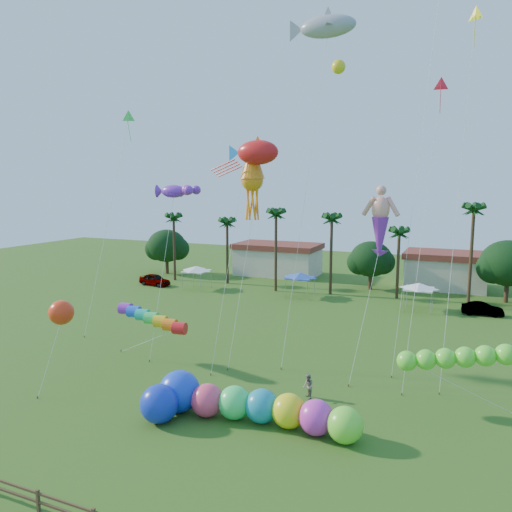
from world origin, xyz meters
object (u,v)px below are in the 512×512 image
at_px(blue_ball, 159,404).
at_px(caterpillar_inflatable, 248,405).
at_px(car_b, 483,309).
at_px(car_a, 155,280).
at_px(spectator_b, 308,387).

bearing_deg(blue_ball, caterpillar_inflatable, 23.46).
bearing_deg(car_b, car_a, 87.76).
bearing_deg(spectator_b, car_a, -167.37).
height_order(car_b, spectator_b, spectator_b).
xyz_separation_m(car_b, spectator_b, (-10.49, -27.13, 0.12)).
height_order(car_a, blue_ball, blue_ball).
relative_size(spectator_b, blue_ball, 0.71).
relative_size(caterpillar_inflatable, blue_ball, 5.54).
distance_m(car_a, caterpillar_inflatable, 41.73).
height_order(caterpillar_inflatable, blue_ball, caterpillar_inflatable).
height_order(spectator_b, caterpillar_inflatable, caterpillar_inflatable).
xyz_separation_m(car_a, spectator_b, (30.36, -26.26, 0.01)).
bearing_deg(spectator_b, car_b, 122.35).
bearing_deg(spectator_b, caterpillar_inflatable, -62.19).
distance_m(car_a, car_b, 40.86).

